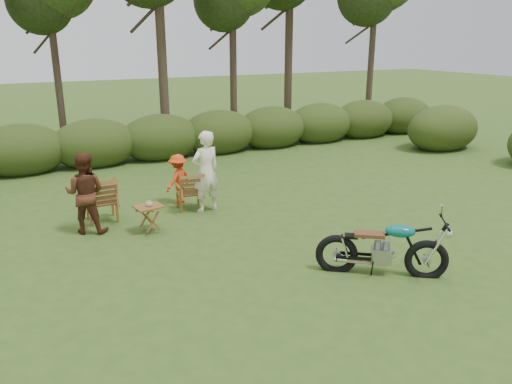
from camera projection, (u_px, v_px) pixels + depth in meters
name	position (u px, v px, depth m)	size (l,w,h in m)	color
ground	(320.00, 272.00, 8.18)	(80.00, 80.00, 0.00)	#304E1A
tree_line	(163.00, 32.00, 15.55)	(22.52, 11.62, 8.14)	#36271D
motorcycle	(380.00, 273.00, 8.12)	(1.98, 0.75, 1.13)	#0CA8A3
lawn_chair_right	(190.00, 209.00, 11.16)	(0.60, 0.60, 0.88)	brown
lawn_chair_left	(103.00, 221.00, 10.43)	(0.66, 0.66, 0.96)	brown
side_table	(149.00, 219.00, 9.76)	(0.53, 0.44, 0.54)	brown
cup	(149.00, 204.00, 9.64)	(0.13, 0.13, 0.10)	beige
adult_a	(207.00, 211.00, 11.04)	(0.65, 0.43, 1.79)	#F2EAC7
adult_b	(89.00, 232.00, 9.85)	(0.78, 0.61, 1.60)	#4D2616
child	(179.00, 203.00, 11.53)	(0.74, 0.43, 1.15)	red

